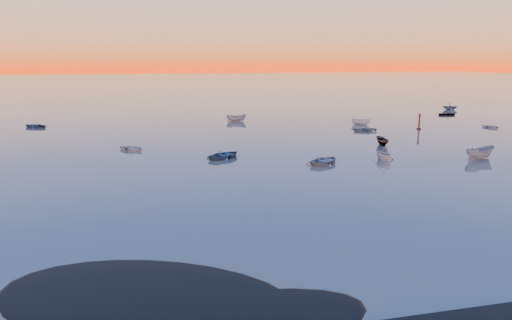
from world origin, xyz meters
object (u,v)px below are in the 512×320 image
object	(u,v)px
boat_near_left	(132,150)
boat_near_center	(479,159)
boat_near_right	(383,160)
channel_marker	(419,123)

from	to	relation	value
boat_near_left	boat_near_center	world-z (taller)	boat_near_center
boat_near_center	boat_near_right	world-z (taller)	boat_near_center
boat_near_center	boat_near_right	bearing A→B (deg)	67.19
boat_near_center	channel_marker	size ratio (longest dim) A/B	1.51
channel_marker	boat_near_center	bearing A→B (deg)	-106.44
boat_near_left	boat_near_right	world-z (taller)	boat_near_right
boat_near_center	boat_near_right	distance (m)	11.63
boat_near_left	channel_marker	world-z (taller)	channel_marker
boat_near_left	boat_near_right	size ratio (longest dim) A/B	1.05
boat_near_left	channel_marker	bearing A→B (deg)	-32.20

